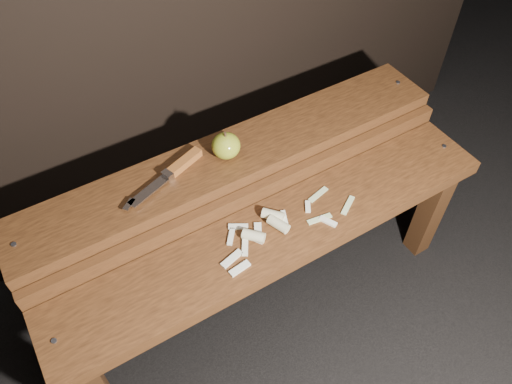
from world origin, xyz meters
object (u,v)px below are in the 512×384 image
knife (176,169)px  bench_rear_tier (236,175)px  bench_front_tier (281,247)px  apple (226,146)px

knife → bench_rear_tier: bearing=-6.2°
bench_front_tier → bench_rear_tier: (0.00, 0.23, 0.06)m
bench_rear_tier → knife: bearing=173.8°
bench_rear_tier → apple: apple is taller
bench_rear_tier → apple: (-0.02, 0.00, 0.12)m
apple → knife: bearing=174.6°
apple → knife: 0.14m
apple → knife: size_ratio=0.32×
bench_front_tier → apple: apple is taller
bench_front_tier → apple: bearing=95.5°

